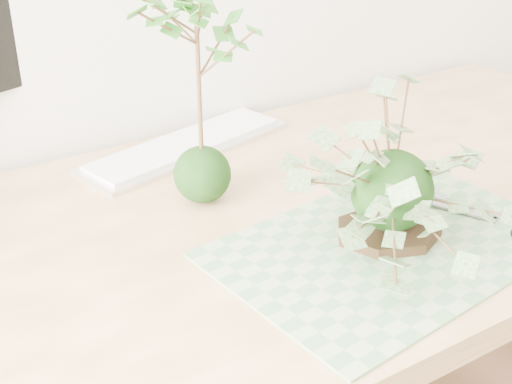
{
  "coord_description": "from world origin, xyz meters",
  "views": [
    {
      "loc": [
        -0.42,
        0.48,
        1.25
      ],
      "look_at": [
        0.0,
        1.14,
        0.84
      ],
      "focal_mm": 50.0,
      "sensor_mm": 36.0,
      "label": 1
    }
  ],
  "objects_px": {
    "ivy_kokedama": "(395,155)",
    "desk": "(273,264)",
    "keyboard": "(186,146)",
    "maple_kokedama": "(197,36)"
  },
  "relations": [
    {
      "from": "ivy_kokedama",
      "to": "maple_kokedama",
      "type": "height_order",
      "value": "maple_kokedama"
    },
    {
      "from": "maple_kokedama",
      "to": "ivy_kokedama",
      "type": "bearing_deg",
      "value": -55.48
    },
    {
      "from": "maple_kokedama",
      "to": "keyboard",
      "type": "relative_size",
      "value": 0.87
    },
    {
      "from": "ivy_kokedama",
      "to": "keyboard",
      "type": "height_order",
      "value": "ivy_kokedama"
    },
    {
      "from": "desk",
      "to": "keyboard",
      "type": "bearing_deg",
      "value": 91.02
    },
    {
      "from": "desk",
      "to": "ivy_kokedama",
      "type": "xyz_separation_m",
      "value": [
        0.09,
        -0.14,
        0.21
      ]
    },
    {
      "from": "ivy_kokedama",
      "to": "desk",
      "type": "bearing_deg",
      "value": 123.34
    },
    {
      "from": "ivy_kokedama",
      "to": "maple_kokedama",
      "type": "relative_size",
      "value": 1.14
    },
    {
      "from": "maple_kokedama",
      "to": "desk",
      "type": "bearing_deg",
      "value": -53.74
    },
    {
      "from": "keyboard",
      "to": "maple_kokedama",
      "type": "bearing_deg",
      "value": -122.92
    }
  ]
}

